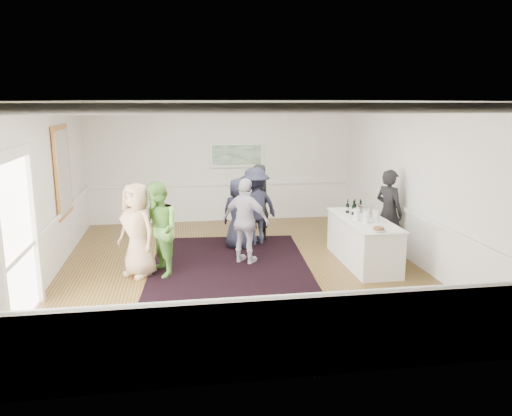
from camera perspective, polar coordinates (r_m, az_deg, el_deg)
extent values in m
plane|color=brown|center=(9.81, -1.76, -6.87)|extent=(8.00, 8.00, 0.00)
cube|color=white|center=(9.26, -1.90, 12.18)|extent=(7.00, 8.00, 0.02)
cube|color=white|center=(9.63, -22.98, 1.64)|extent=(0.02, 8.00, 3.20)
cube|color=white|center=(10.42, 17.66, 2.78)|extent=(0.02, 8.00, 3.20)
cube|color=white|center=(13.34, -3.96, 5.31)|extent=(7.00, 0.02, 3.20)
cube|color=white|center=(5.56, 3.29, -4.68)|extent=(7.00, 0.02, 3.20)
cube|color=#D1833D|center=(10.84, -21.22, 3.95)|extent=(0.04, 1.25, 1.85)
cube|color=white|center=(10.84, -21.09, 3.95)|extent=(0.01, 1.05, 1.65)
cube|color=white|center=(8.67, -23.98, -2.25)|extent=(0.10, 0.14, 2.40)
cube|color=white|center=(7.68, -26.36, 5.50)|extent=(0.10, 1.78, 0.16)
cube|color=white|center=(7.92, -25.72, -3.73)|extent=(0.02, 1.50, 2.40)
cube|color=white|center=(13.31, -2.23, 6.09)|extent=(1.44, 0.05, 0.66)
cube|color=#286B35|center=(13.28, -2.21, 6.08)|extent=(1.30, 0.01, 0.52)
cube|color=black|center=(10.00, -3.03, -6.44)|extent=(3.35, 4.23, 0.02)
cube|color=white|center=(10.19, 12.12, -3.77)|extent=(0.79, 2.19, 0.89)
cube|color=white|center=(10.07, 12.24, -1.30)|extent=(0.85, 2.25, 0.02)
imported|color=black|center=(10.83, 14.93, -0.46)|extent=(0.68, 0.78, 1.81)
imported|color=tan|center=(9.42, -13.42, -2.45)|extent=(1.00, 1.00, 1.75)
imported|color=#65AA44|center=(9.32, -11.11, -2.44)|extent=(0.97, 1.06, 1.77)
imported|color=silver|center=(9.87, -1.16, -1.54)|extent=(1.06, 0.92, 1.72)
imported|color=#202336|center=(11.18, -0.09, 0.20)|extent=(1.30, 1.08, 1.75)
imported|color=black|center=(11.42, 0.16, 0.57)|extent=(0.78, 0.68, 1.79)
imported|color=#202336|center=(10.90, -1.98, -0.61)|extent=(0.91, 0.80, 1.57)
cylinder|color=#66BA42|center=(9.75, 12.47, -0.98)|extent=(0.12, 0.12, 0.24)
cylinder|color=#C4395A|center=(9.87, 13.51, -0.87)|extent=(0.12, 0.12, 0.24)
cylinder|color=#7CB641|center=(9.89, 11.44, -0.74)|extent=(0.12, 0.12, 0.24)
cylinder|color=silver|center=(10.23, 12.37, -0.38)|extent=(0.26, 0.26, 0.25)
imported|color=white|center=(9.18, 13.85, -2.45)|extent=(0.24, 0.24, 0.06)
cylinder|color=brown|center=(9.17, 13.86, -2.30)|extent=(0.19, 0.19, 0.04)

